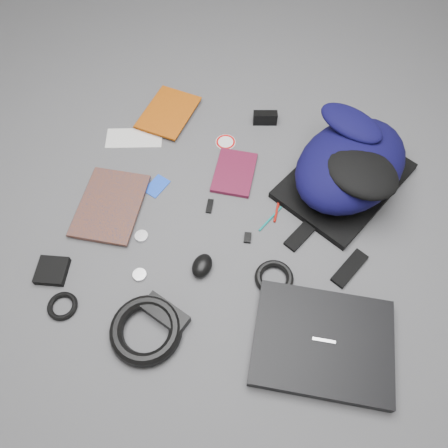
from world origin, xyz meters
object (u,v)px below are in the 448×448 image
(backpack, at_px, (351,164))
(textbook_red, at_px, (148,106))
(dvd_case, at_px, (234,172))
(mouse, at_px, (202,266))
(laptop, at_px, (323,342))
(compact_camera, at_px, (265,118))
(pouch, at_px, (52,271))
(power_brick, at_px, (166,313))
(comic_book, at_px, (82,201))

(backpack, relative_size, textbook_red, 2.06)
(dvd_case, distance_m, mouse, 0.39)
(dvd_case, bearing_deg, laptop, -56.54)
(dvd_case, bearing_deg, textbook_red, 148.17)
(backpack, relative_size, laptop, 1.27)
(laptop, height_order, mouse, mouse)
(laptop, xyz_separation_m, dvd_case, (-0.44, 0.50, -0.01))
(dvd_case, xyz_separation_m, compact_camera, (0.03, 0.28, 0.02))
(backpack, bearing_deg, compact_camera, 175.60)
(pouch, bearing_deg, backpack, 39.46)
(dvd_case, xyz_separation_m, power_brick, (-0.02, -0.57, 0.01))
(backpack, bearing_deg, pouch, -117.34)
(pouch, bearing_deg, compact_camera, 61.99)
(dvd_case, relative_size, mouse, 2.31)
(textbook_red, relative_size, mouse, 2.88)
(laptop, height_order, power_brick, laptop)
(comic_book, height_order, dvd_case, comic_book)
(backpack, height_order, power_brick, backpack)
(laptop, bearing_deg, comic_book, 157.76)
(textbook_red, bearing_deg, comic_book, -89.75)
(laptop, height_order, compact_camera, compact_camera)
(backpack, xyz_separation_m, mouse, (-0.35, -0.48, -0.08))
(comic_book, xyz_separation_m, pouch, (0.04, -0.26, 0.00))
(backpack, height_order, pouch, backpack)
(compact_camera, bearing_deg, power_brick, -113.10)
(comic_book, xyz_separation_m, mouse, (0.48, -0.09, 0.01))
(backpack, distance_m, pouch, 1.03)
(pouch, bearing_deg, laptop, 4.12)
(power_brick, bearing_deg, dvd_case, 103.52)
(compact_camera, bearing_deg, backpack, -47.18)
(mouse, bearing_deg, pouch, -155.85)
(textbook_red, distance_m, comic_book, 0.49)
(dvd_case, xyz_separation_m, mouse, (0.03, -0.39, 0.01))
(dvd_case, relative_size, pouch, 2.08)
(textbook_red, distance_m, pouch, 0.75)
(mouse, bearing_deg, backpack, 56.81)
(comic_book, bearing_deg, textbook_red, 77.87)
(backpack, relative_size, mouse, 5.92)
(laptop, bearing_deg, backpack, 86.10)
(laptop, height_order, comic_book, laptop)
(textbook_red, xyz_separation_m, dvd_case, (0.43, -0.19, -0.01))
(laptop, height_order, pouch, laptop)
(backpack, distance_m, mouse, 0.60)
(mouse, xyz_separation_m, pouch, (-0.44, -0.17, -0.01))
(laptop, distance_m, power_brick, 0.46)
(textbook_red, height_order, mouse, mouse)
(backpack, bearing_deg, dvd_case, -142.97)
(comic_book, relative_size, power_brick, 1.99)
(laptop, distance_m, dvd_case, 0.66)
(comic_book, height_order, compact_camera, compact_camera)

